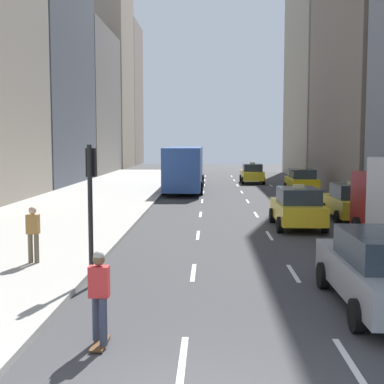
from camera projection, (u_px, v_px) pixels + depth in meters
sidewalk_left at (96, 198)px, 34.14m from camera, size 8.00×66.00×0.15m
lane_markings at (251, 207)px, 29.86m from camera, size 5.72×56.00×0.01m
building_row_left at (46, 15)px, 46.28m from camera, size 6.00×82.68×34.98m
taxi_lead at (252, 173)px, 47.02m from camera, size 2.02×4.40×1.87m
taxi_second at (297, 207)px, 22.75m from camera, size 2.02×4.40×1.87m
taxi_third at (302, 181)px, 37.94m from camera, size 2.02×4.40×1.87m
taxi_fourth at (351, 202)px, 24.70m from camera, size 2.02×4.40×1.87m
sedan_black_near at (381, 270)px, 11.68m from camera, size 2.02×5.00×1.73m
city_bus at (185, 167)px, 39.75m from camera, size 2.80×11.61×3.25m
skateboarder at (99, 294)px, 9.55m from camera, size 0.36×0.80×1.75m
pedestrian_mid_block at (33, 232)px, 15.49m from camera, size 0.36×0.22×1.65m
traffic_light_pole at (91, 192)px, 13.48m from camera, size 0.24×0.42×3.60m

